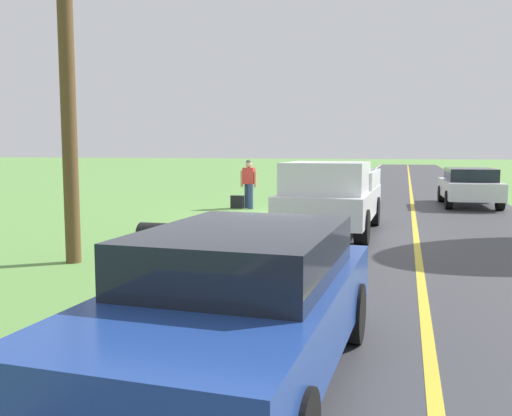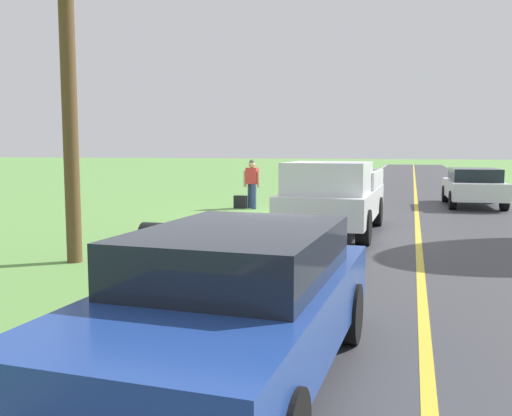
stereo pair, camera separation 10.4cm
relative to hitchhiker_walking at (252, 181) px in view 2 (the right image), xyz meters
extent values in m
plane|color=#609347|center=(-1.42, 1.71, -0.98)|extent=(200.00, 200.00, 0.00)
cube|color=#3D3D42|center=(-5.66, 1.71, -0.98)|extent=(7.15, 120.00, 0.00)
cube|color=silver|center=(-2.27, 1.71, -0.98)|extent=(0.16, 117.60, 0.00)
cube|color=gold|center=(-5.66, 1.71, -0.98)|extent=(0.14, 117.60, 0.00)
cylinder|color=navy|center=(-0.10, 0.16, -0.54)|extent=(0.18, 0.18, 0.88)
cylinder|color=navy|center=(0.11, -0.10, -0.54)|extent=(0.18, 0.18, 0.88)
cube|color=red|center=(0.00, 0.03, 0.19)|extent=(0.41, 0.28, 0.58)
sphere|color=tan|center=(0.00, 0.03, 0.59)|extent=(0.23, 0.23, 0.23)
sphere|color=#4C564C|center=(0.00, 0.03, 0.67)|extent=(0.20, 0.20, 0.20)
cube|color=#234C2D|center=(-0.01, -0.17, 0.22)|extent=(0.33, 0.22, 0.44)
cylinder|color=tan|center=(-0.26, 0.06, 0.08)|extent=(0.10, 0.10, 0.58)
cylinder|color=tan|center=(0.26, 0.04, 0.08)|extent=(0.10, 0.10, 0.58)
cube|color=black|center=(0.42, 0.06, -0.75)|extent=(0.47, 0.22, 0.46)
cube|color=silver|center=(-3.61, 4.87, -0.23)|extent=(2.12, 5.44, 0.70)
cube|color=silver|center=(-3.59, 6.06, 0.48)|extent=(1.89, 2.20, 0.72)
cube|color=black|center=(-3.59, 6.06, 0.55)|extent=(1.71, 1.33, 0.43)
cube|color=silver|center=(-4.58, 3.81, 0.34)|extent=(0.17, 3.03, 0.45)
cube|color=silver|center=(-2.70, 3.77, 0.34)|extent=(0.17, 3.03, 0.45)
cube|color=silver|center=(-3.67, 2.28, 0.34)|extent=(1.84, 0.14, 0.45)
cylinder|color=black|center=(-4.47, 6.64, -0.58)|extent=(0.32, 0.81, 0.80)
cylinder|color=black|center=(-2.68, 6.60, -0.58)|extent=(0.32, 0.81, 0.80)
cylinder|color=black|center=(-4.55, 3.34, -0.58)|extent=(0.32, 0.81, 0.80)
cylinder|color=black|center=(-2.75, 3.30, -0.58)|extent=(0.32, 0.81, 0.80)
cube|color=navy|center=(-3.94, 14.36, -0.34)|extent=(2.02, 4.47, 0.62)
cube|color=black|center=(-3.95, 14.16, 0.20)|extent=(1.72, 2.44, 0.46)
cylinder|color=black|center=(-3.04, 15.72, -0.65)|extent=(0.27, 0.67, 0.66)
cylinder|color=black|center=(-4.84, 12.99, -0.65)|extent=(0.27, 0.67, 0.66)
cylinder|color=black|center=(-3.15, 12.93, -0.65)|extent=(0.27, 0.67, 0.66)
cube|color=silver|center=(-7.68, -3.03, -0.34)|extent=(1.99, 4.46, 0.62)
cube|color=black|center=(-7.69, -2.83, 0.20)|extent=(1.70, 2.43, 0.46)
cylinder|color=black|center=(-6.79, -4.40, -0.65)|extent=(0.26, 0.67, 0.66)
cylinder|color=black|center=(-8.48, -4.46, -0.65)|extent=(0.26, 0.67, 0.66)
cylinder|color=black|center=(-6.88, -1.61, -0.65)|extent=(0.26, 0.67, 0.66)
cylinder|color=black|center=(-8.57, -1.66, -0.65)|extent=(0.26, 0.67, 0.66)
cylinder|color=brown|center=(0.63, 9.97, 2.94)|extent=(0.28, 0.28, 7.83)
cylinder|color=black|center=(0.60, 6.47, -0.98)|extent=(0.80, 0.60, 0.60)
camera|label=1|loc=(-5.37, 19.03, 1.15)|focal=39.03mm
camera|label=2|loc=(-5.47, 19.00, 1.15)|focal=39.03mm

